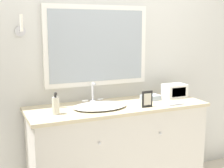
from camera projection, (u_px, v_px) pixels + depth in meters
wall_back at (104, 62)px, 3.07m from camera, size 8.00×0.18×2.55m
vanity_counter at (117, 152)px, 2.94m from camera, size 1.65×0.58×0.92m
sink_basin at (100, 106)px, 2.76m from camera, size 0.49×0.39×0.20m
soap_bottle at (56, 105)px, 2.54m from camera, size 0.06×0.06×0.18m
appliance_box at (175, 91)px, 3.16m from camera, size 0.23×0.16×0.14m
picture_frame at (147, 99)px, 2.76m from camera, size 0.10×0.01×0.15m
hand_towel_near_sink at (151, 97)px, 3.06m from camera, size 0.18×0.12×0.05m
metal_tray at (173, 103)px, 2.90m from camera, size 0.15×0.13×0.01m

